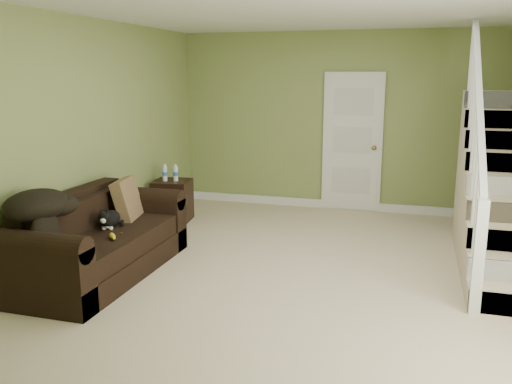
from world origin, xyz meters
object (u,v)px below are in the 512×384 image
Objects in this scene: sofa at (99,244)px; side_table at (173,200)px; banana at (112,236)px; cat at (109,219)px.

side_table is at bearing 94.37° from sofa.
sofa is 0.37m from banana.
banana is at bearing -33.82° from sofa.
side_table reaches higher than banana.
banana is (0.43, -2.26, 0.18)m from side_table.
sofa is 0.27m from cat.
side_table is (-0.16, 2.07, -0.03)m from sofa.
side_table is 1.95m from cat.
cat is at bearing 74.15° from sofa.
cat is 0.41m from banana.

